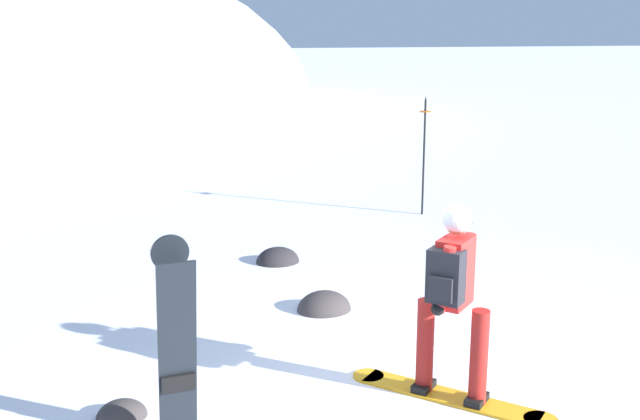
# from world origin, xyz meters

# --- Properties ---
(ground_plane) EXTENTS (300.00, 300.00, 0.00)m
(ground_plane) POSITION_xyz_m (0.00, 0.00, 0.00)
(ground_plane) COLOR white
(snowboarder_main) EXTENTS (1.26, 1.49, 1.71)m
(snowboarder_main) POSITION_xyz_m (0.11, -0.16, 0.92)
(snowboarder_main) COLOR orange
(snowboarder_main) RESTS_ON ground
(spare_snowboard) EXTENTS (0.28, 0.30, 1.64)m
(spare_snowboard) POSITION_xyz_m (-2.16, -0.12, 0.83)
(spare_snowboard) COLOR black
(spare_snowboard) RESTS_ON ground
(piste_marker_near) EXTENTS (0.20, 0.20, 2.03)m
(piste_marker_near) POSITION_xyz_m (3.07, 5.94, 1.15)
(piste_marker_near) COLOR black
(piste_marker_near) RESTS_ON ground
(rock_dark) EXTENTS (0.41, 0.35, 0.29)m
(rock_dark) POSITION_xyz_m (-2.54, 0.49, 0.00)
(rock_dark) COLOR #383333
(rock_dark) RESTS_ON ground
(rock_mid) EXTENTS (0.59, 0.51, 0.42)m
(rock_mid) POSITION_xyz_m (-0.10, 4.13, 0.00)
(rock_mid) COLOR #282628
(rock_mid) RESTS_ON ground
(rock_small) EXTENTS (0.62, 0.53, 0.43)m
(rock_small) POSITION_xyz_m (-0.14, 2.20, 0.00)
(rock_small) COLOR #383333
(rock_small) RESTS_ON ground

